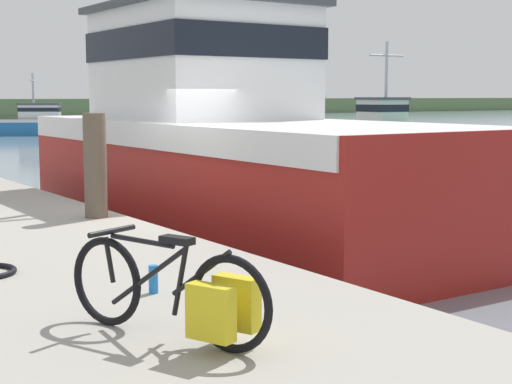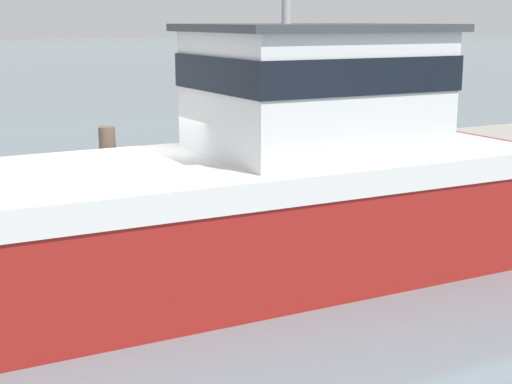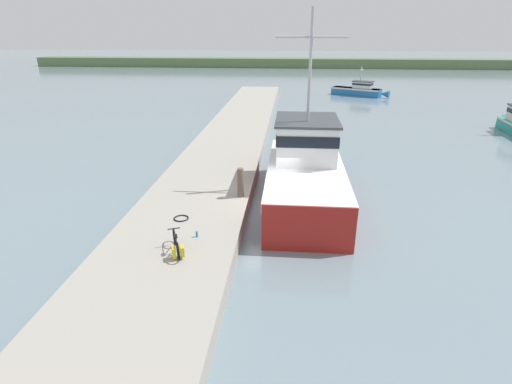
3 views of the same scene
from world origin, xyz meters
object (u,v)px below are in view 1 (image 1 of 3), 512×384
Objects in this scene: boat_blue_far at (33,123)px; mooring_post at (95,166)px; fishing_boat_main at (220,143)px; water_bottle_on_curb at (153,279)px; boat_red_outer at (386,128)px; bicycle_touring at (184,295)px.

boat_blue_far is 39.12m from mooring_post.
water_bottle_on_curb is at bearing -125.39° from fishing_boat_main.
boat_blue_far is 43.44m from water_bottle_on_curb.
water_bottle_on_curb is (-4.29, -6.04, -0.70)m from fishing_boat_main.
boat_red_outer reaches higher than mooring_post.
water_bottle_on_curb is (-1.19, -4.16, -0.59)m from mooring_post.
fishing_boat_main is 3.62m from mooring_post.
fishing_boat_main is at bearing 54.62° from water_bottle_on_curb.
water_bottle_on_curb is at bearing 49.97° from bicycle_touring.
boat_red_outer is at bearing 54.96° from boat_blue_far.
boat_blue_far is 5.18× the size of mooring_post.
boat_red_outer is at bearing 40.10° from fishing_boat_main.
bicycle_touring is 1.39m from water_bottle_on_curb.
boat_red_outer is 31.42m from water_bottle_on_curb.
fishing_boat_main reaches higher than boat_red_outer.
boat_red_outer is 32.63m from bicycle_touring.
bicycle_touring reaches higher than water_bottle_on_curb.
boat_red_outer is at bearing 22.19° from bicycle_touring.
boat_red_outer reaches higher than water_bottle_on_curb.
boat_blue_far is (-10.43, 20.01, -0.10)m from boat_red_outer.
boat_red_outer is 3.87× the size of bicycle_touring.
mooring_post is (-3.10, -1.87, -0.11)m from fishing_boat_main.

